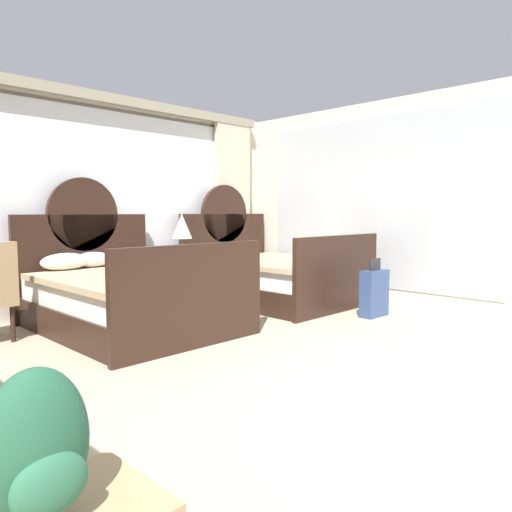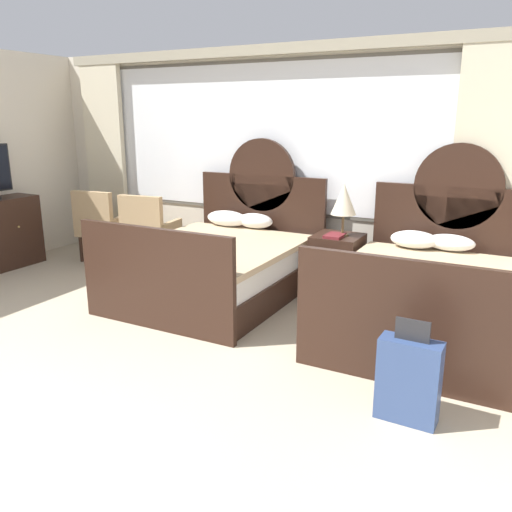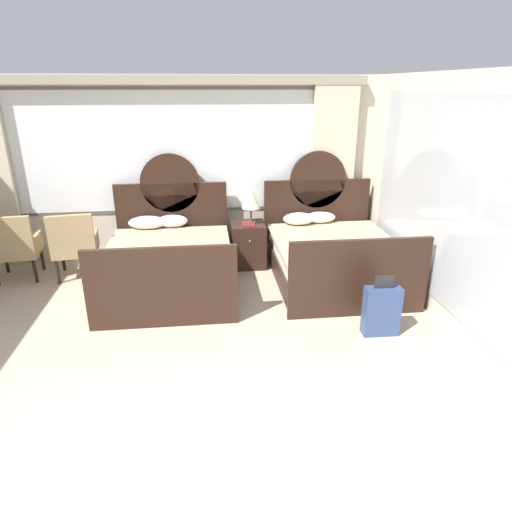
# 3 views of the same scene
# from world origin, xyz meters

# --- Properties ---
(wall_back_window) EXTENTS (6.36, 0.22, 2.70)m
(wall_back_window) POSITION_xyz_m (0.00, 4.33, 1.44)
(wall_back_window) COLOR beige
(wall_back_window) RESTS_ON ground_plane
(bed_near_window) EXTENTS (1.65, 2.14, 1.64)m
(bed_near_window) POSITION_xyz_m (0.03, 3.16, 0.34)
(bed_near_window) COLOR black
(bed_near_window) RESTS_ON ground_plane
(bed_near_mirror) EXTENTS (1.65, 2.14, 1.64)m
(bed_near_mirror) POSITION_xyz_m (2.26, 3.16, 0.34)
(bed_near_mirror) COLOR black
(bed_near_mirror) RESTS_ON ground_plane
(nightstand_between_beds) EXTENTS (0.50, 0.52, 0.66)m
(nightstand_between_beds) POSITION_xyz_m (1.15, 3.78, 0.33)
(nightstand_between_beds) COLOR black
(nightstand_between_beds) RESTS_ON ground_plane
(table_lamp_on_nightstand) EXTENTS (0.27, 0.27, 0.55)m
(table_lamp_on_nightstand) POSITION_xyz_m (1.20, 3.78, 1.04)
(table_lamp_on_nightstand) COLOR brown
(table_lamp_on_nightstand) RESTS_ON nightstand_between_beds
(book_on_nightstand) EXTENTS (0.18, 0.26, 0.03)m
(book_on_nightstand) POSITION_xyz_m (1.15, 3.68, 0.67)
(book_on_nightstand) COLOR maroon
(book_on_nightstand) RESTS_ON nightstand_between_beds
(armchair_by_window_left) EXTENTS (0.66, 0.66, 0.96)m
(armchair_by_window_left) POSITION_xyz_m (-1.28, 3.61, 0.51)
(armchair_by_window_left) COLOR tan
(armchair_by_window_left) RESTS_ON ground_plane
(armchair_by_window_centre) EXTENTS (0.65, 0.65, 0.96)m
(armchair_by_window_centre) POSITION_xyz_m (-2.08, 3.61, 0.51)
(armchair_by_window_centre) COLOR tan
(armchair_by_window_centre) RESTS_ON ground_plane
(suitcase_on_floor) EXTENTS (0.39, 0.18, 0.69)m
(suitcase_on_floor) POSITION_xyz_m (2.38, 1.64, 0.28)
(suitcase_on_floor) COLOR navy
(suitcase_on_floor) RESTS_ON ground_plane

